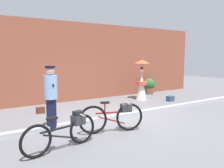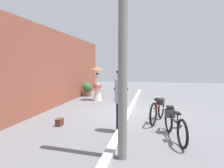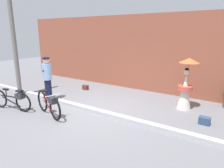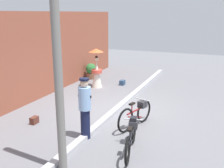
# 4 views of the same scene
# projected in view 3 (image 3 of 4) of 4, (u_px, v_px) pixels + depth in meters

# --- Properties ---
(ground_plane) EXTENTS (30.00, 30.00, 0.00)m
(ground_plane) POSITION_uv_depth(u_px,v_px,m) (93.00, 112.00, 6.92)
(ground_plane) COLOR slate
(building_wall) EXTENTS (14.00, 0.40, 3.42)m
(building_wall) POSITION_uv_depth(u_px,v_px,m) (140.00, 53.00, 9.37)
(building_wall) COLOR brown
(building_wall) RESTS_ON ground_plane
(sidewalk_curb) EXTENTS (14.00, 0.20, 0.12)m
(sidewalk_curb) POSITION_uv_depth(u_px,v_px,m) (93.00, 110.00, 6.90)
(sidewalk_curb) COLOR #B2B2B7
(sidewalk_curb) RESTS_ON ground_plane
(bicycle_near_officer) EXTENTS (1.66, 0.61, 0.81)m
(bicycle_near_officer) POSITION_uv_depth(u_px,v_px,m) (49.00, 104.00, 6.48)
(bicycle_near_officer) COLOR black
(bicycle_near_officer) RESTS_ON ground_plane
(bicycle_far_side) EXTENTS (1.74, 0.52, 0.76)m
(bicycle_far_side) POSITION_uv_depth(u_px,v_px,m) (13.00, 99.00, 6.97)
(bicycle_far_side) COLOR black
(bicycle_far_side) RESTS_ON ground_plane
(person_officer) EXTENTS (0.34, 0.38, 1.71)m
(person_officer) POSITION_uv_depth(u_px,v_px,m) (47.00, 78.00, 7.88)
(person_officer) COLOR #141938
(person_officer) RESTS_ON ground_plane
(person_with_parasol) EXTENTS (0.68, 0.68, 1.80)m
(person_with_parasol) POSITION_uv_depth(u_px,v_px,m) (186.00, 86.00, 6.96)
(person_with_parasol) COLOR silver
(person_with_parasol) RESTS_ON ground_plane
(backpack_on_pavement) EXTENTS (0.31, 0.21, 0.23)m
(backpack_on_pavement) POSITION_uv_depth(u_px,v_px,m) (204.00, 121.00, 5.92)
(backpack_on_pavement) COLOR navy
(backpack_on_pavement) RESTS_ON ground_plane
(backpack_spare) EXTENTS (0.27, 0.17, 0.22)m
(backpack_spare) POSITION_uv_depth(u_px,v_px,m) (85.00, 87.00, 9.53)
(backpack_spare) COLOR #592D23
(backpack_spare) RESTS_ON ground_plane
(utility_pole) EXTENTS (0.18, 0.18, 4.80)m
(utility_pole) POSITION_uv_depth(u_px,v_px,m) (14.00, 38.00, 8.12)
(utility_pole) COLOR slate
(utility_pole) RESTS_ON ground_plane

